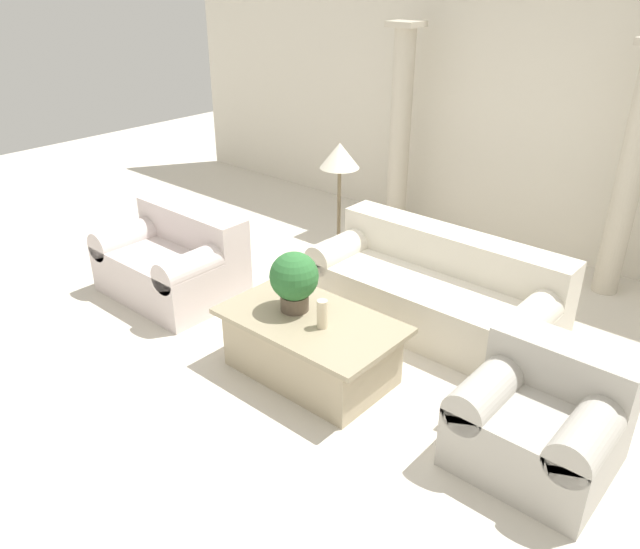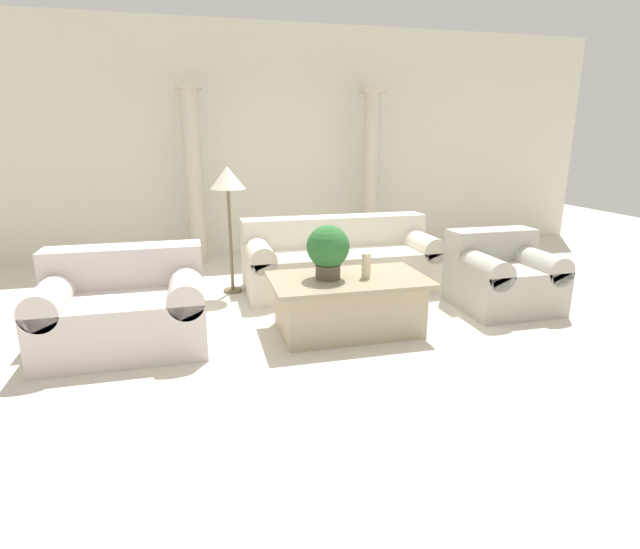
{
  "view_description": "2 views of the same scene",
  "coord_description": "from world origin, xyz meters",
  "px_view_note": "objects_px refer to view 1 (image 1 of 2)",
  "views": [
    {
      "loc": [
        2.71,
        -3.48,
        2.86
      ],
      "look_at": [
        -0.21,
        -0.14,
        0.64
      ],
      "focal_mm": 35.0,
      "sensor_mm": 36.0,
      "label": 1
    },
    {
      "loc": [
        -1.25,
        -4.51,
        1.69
      ],
      "look_at": [
        -0.18,
        -0.3,
        0.48
      ],
      "focal_mm": 28.0,
      "sensor_mm": 36.0,
      "label": 2
    }
  ],
  "objects_px": {
    "sofa_long": "(435,290)",
    "floor_lamp": "(340,163)",
    "loveseat": "(174,260)",
    "potted_plant": "(294,279)",
    "coffee_table": "(311,346)",
    "armchair": "(542,417)"
  },
  "relations": [
    {
      "from": "loveseat",
      "to": "coffee_table",
      "type": "height_order",
      "value": "loveseat"
    },
    {
      "from": "sofa_long",
      "to": "loveseat",
      "type": "distance_m",
      "value": 2.46
    },
    {
      "from": "floor_lamp",
      "to": "loveseat",
      "type": "bearing_deg",
      "value": -127.51
    },
    {
      "from": "loveseat",
      "to": "coffee_table",
      "type": "relative_size",
      "value": 0.94
    },
    {
      "from": "sofa_long",
      "to": "loveseat",
      "type": "relative_size",
      "value": 1.67
    },
    {
      "from": "floor_lamp",
      "to": "armchair",
      "type": "distance_m",
      "value": 2.99
    },
    {
      "from": "loveseat",
      "to": "floor_lamp",
      "type": "distance_m",
      "value": 1.82
    },
    {
      "from": "floor_lamp",
      "to": "armchair",
      "type": "xyz_separation_m",
      "value": [
        2.61,
        -1.18,
        -0.86
      ]
    },
    {
      "from": "coffee_table",
      "to": "armchair",
      "type": "height_order",
      "value": "armchair"
    },
    {
      "from": "sofa_long",
      "to": "floor_lamp",
      "type": "height_order",
      "value": "floor_lamp"
    },
    {
      "from": "coffee_table",
      "to": "potted_plant",
      "type": "xyz_separation_m",
      "value": [
        -0.18,
        0.02,
        0.5
      ]
    },
    {
      "from": "loveseat",
      "to": "potted_plant",
      "type": "bearing_deg",
      "value": -4.47
    },
    {
      "from": "coffee_table",
      "to": "floor_lamp",
      "type": "height_order",
      "value": "floor_lamp"
    },
    {
      "from": "loveseat",
      "to": "floor_lamp",
      "type": "relative_size",
      "value": 0.93
    },
    {
      "from": "floor_lamp",
      "to": "potted_plant",
      "type": "bearing_deg",
      "value": -62.71
    },
    {
      "from": "armchair",
      "to": "sofa_long",
      "type": "bearing_deg",
      "value": 143.8
    },
    {
      "from": "loveseat",
      "to": "potted_plant",
      "type": "xyz_separation_m",
      "value": [
        1.7,
        -0.13,
        0.41
      ]
    },
    {
      "from": "sofa_long",
      "to": "loveseat",
      "type": "bearing_deg",
      "value": -152.84
    },
    {
      "from": "coffee_table",
      "to": "armchair",
      "type": "distance_m",
      "value": 1.73
    },
    {
      "from": "loveseat",
      "to": "floor_lamp",
      "type": "xyz_separation_m",
      "value": [
        0.98,
        1.27,
        0.85
      ]
    },
    {
      "from": "loveseat",
      "to": "potted_plant",
      "type": "relative_size",
      "value": 2.75
    },
    {
      "from": "sofa_long",
      "to": "floor_lamp",
      "type": "distance_m",
      "value": 1.49
    }
  ]
}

